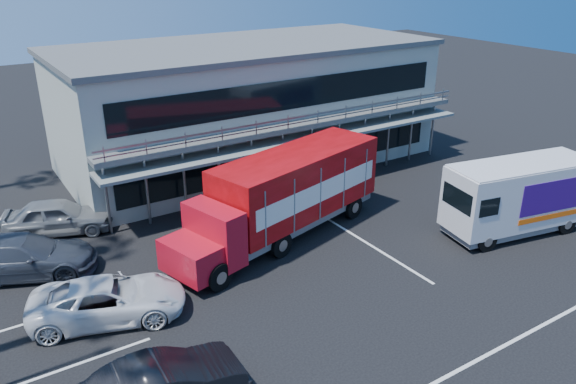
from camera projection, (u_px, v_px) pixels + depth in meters
ground at (363, 276)px, 22.89m from camera, size 120.00×120.00×0.00m
building at (248, 104)px, 34.54m from camera, size 22.40×12.00×7.30m
red_truck at (286, 193)px, 25.43m from camera, size 11.76×5.55×3.86m
white_van at (519, 196)px, 25.92m from camera, size 7.37×3.71×3.44m
parked_car_c at (108, 300)px, 20.00m from camera, size 5.93×4.10×1.51m
parked_car_d at (22, 256)px, 22.69m from camera, size 6.30×4.47×1.69m
parked_car_e at (58, 216)px, 26.21m from camera, size 5.22×3.50×1.65m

